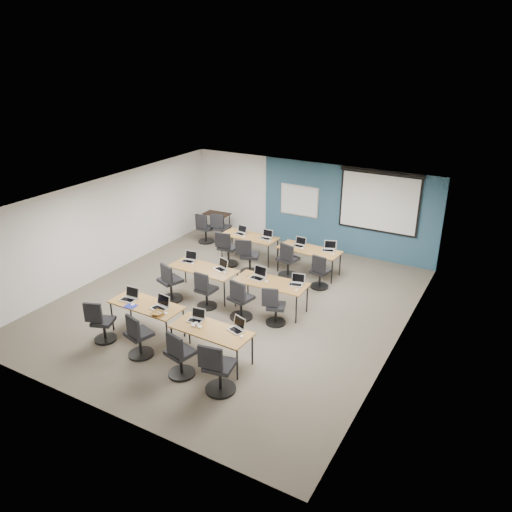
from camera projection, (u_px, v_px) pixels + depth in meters
The scene contains 58 objects.
floor at pixel (234, 303), 12.40m from camera, with size 8.00×9.00×0.02m, color #6B6354.
ceiling at pixel (232, 198), 11.35m from camera, with size 8.00×9.00×0.02m, color white.
wall_back at pixel (309, 205), 15.49m from camera, with size 8.00×0.04×2.70m, color beige.
wall_front at pixel (89, 344), 8.26m from camera, with size 8.00×0.04×2.70m, color beige.
wall_left at pixel (109, 226), 13.68m from camera, with size 0.04×9.00×2.70m, color beige.
wall_right at pixel (401, 290), 10.07m from camera, with size 0.04×9.00×2.70m, color beige.
blue_accent_panel at pixel (347, 211), 14.90m from camera, with size 5.50×0.04×2.70m, color #3D5977.
whiteboard at pixel (299, 201), 15.52m from camera, with size 1.28×0.03×0.98m.
projector_screen at pixel (379, 199), 14.21m from camera, with size 2.40×0.10×1.82m.
training_table_front_left at pixel (146, 306), 10.84m from camera, with size 1.67×0.70×0.73m.
training_table_front_right at pixel (211, 332), 9.88m from camera, with size 1.67×0.69×0.73m.
training_table_mid_left at pixel (203, 270), 12.59m from camera, with size 1.76×0.73×0.73m.
training_table_mid_right at pixel (271, 284), 11.86m from camera, with size 1.75×0.73×0.73m.
training_table_back_left at pixel (249, 237), 14.72m from camera, with size 1.70×0.71×0.73m.
training_table_back_right at pixel (309, 251), 13.76m from camera, with size 1.74×0.72×0.73m.
laptop_0 at pixel (130, 297), 11.00m from camera, with size 0.34×0.29×0.26m.
mouse_0 at pixel (133, 305), 10.78m from camera, with size 0.07×0.11×0.04m, color white.
task_chair_0 at pixel (101, 325), 10.66m from camera, with size 0.50×0.48×0.96m.
laptop_1 at pixel (161, 305), 10.64m from camera, with size 0.36×0.30×0.27m.
mouse_1 at pixel (166, 313), 10.43m from camera, with size 0.06×0.09×0.03m, color white.
task_chair_1 at pixel (138, 339), 10.11m from camera, with size 0.53×0.53×1.01m.
laptop_2 at pixel (196, 318), 10.17m from camera, with size 0.31×0.26×0.23m.
mouse_2 at pixel (200, 327), 9.92m from camera, with size 0.07×0.10×0.04m, color white.
task_chair_2 at pixel (179, 358), 9.50m from camera, with size 0.53×0.53×1.01m.
laptop_3 at pixel (237, 327), 9.82m from camera, with size 0.32×0.27×0.25m.
mouse_3 at pixel (242, 336), 9.60m from camera, with size 0.06×0.10×0.03m, color white.
task_chair_3 at pixel (218, 372), 9.06m from camera, with size 0.58×0.58×1.05m.
laptop_4 at pixel (189, 259), 12.96m from camera, with size 0.34×0.29×0.26m.
mouse_4 at pixel (193, 264), 12.79m from camera, with size 0.06×0.09×0.03m, color white.
task_chair_4 at pixel (170, 285), 12.36m from camera, with size 0.59×0.57×1.04m.
laptop_5 at pixel (221, 267), 12.50m from camera, with size 0.33×0.28×0.25m.
mouse_5 at pixel (225, 272), 12.31m from camera, with size 0.06×0.09×0.03m, color white.
task_chair_5 at pixel (205, 293), 12.03m from camera, with size 0.49×0.49×0.98m.
laptop_6 at pixel (258, 275), 12.03m from camera, with size 0.36×0.31×0.27m.
mouse_6 at pixel (267, 281), 11.83m from camera, with size 0.06×0.10×0.04m, color white.
task_chair_6 at pixel (240, 303), 11.53m from camera, with size 0.54×0.54×1.02m.
laptop_7 at pixel (297, 282), 11.70m from camera, with size 0.32×0.27×0.24m.
mouse_7 at pixel (296, 290), 11.43m from camera, with size 0.06×0.10×0.03m, color white.
task_chair_7 at pixel (274, 309), 11.32m from camera, with size 0.48×0.46×0.95m.
laptop_8 at pixel (241, 232), 14.85m from camera, with size 0.32×0.27×0.24m.
mouse_8 at pixel (244, 237), 14.62m from camera, with size 0.06×0.09×0.03m, color white.
task_chair_8 at pixel (227, 251), 14.38m from camera, with size 0.57×0.57×1.04m.
laptop_9 at pixel (266, 236), 14.50m from camera, with size 0.32×0.27×0.24m.
mouse_9 at pixel (270, 241), 14.27m from camera, with size 0.06×0.10×0.04m, color white.
task_chair_9 at pixel (248, 259), 13.87m from camera, with size 0.59×0.56×1.03m.
laptop_10 at pixel (300, 244), 13.95m from camera, with size 0.32×0.27×0.24m.
mouse_10 at pixel (302, 248), 13.77m from camera, with size 0.06×0.10×0.04m, color white.
task_chair_10 at pixel (288, 263), 13.64m from camera, with size 0.55×0.55×1.02m.
laptop_11 at pixel (329, 248), 13.65m from camera, with size 0.34×0.29×0.26m.
mouse_11 at pixel (333, 254), 13.38m from camera, with size 0.06×0.09×0.03m, color white.
task_chair_11 at pixel (320, 274), 13.02m from camera, with size 0.48×0.48×0.97m.
blue_mousepad at pixel (131, 306), 10.73m from camera, with size 0.26×0.21×0.01m, color navy.
snack_bowl at pixel (157, 313), 10.39m from camera, with size 0.28×0.28×0.07m, color #92411C.
snack_plate at pixel (195, 325), 10.01m from camera, with size 0.16×0.16×0.01m, color white.
coffee_cup at pixel (196, 325), 9.94m from camera, with size 0.08×0.08×0.07m, color white.
utility_table at pixel (217, 216), 16.65m from camera, with size 0.87×0.48×0.75m.
spare_chair_a at pixel (221, 231), 16.01m from camera, with size 0.54×0.54×1.02m.
spare_chair_b at pixel (205, 231), 16.05m from camera, with size 0.51×0.51×0.99m.
Camera 1 is at (5.87, -9.28, 5.91)m, focal length 35.00 mm.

